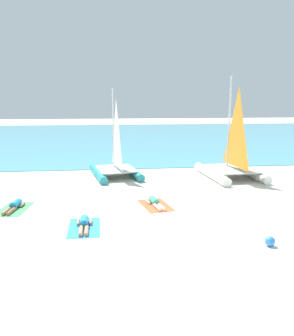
% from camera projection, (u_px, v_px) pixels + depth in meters
% --- Properties ---
extents(ground_plane, '(120.00, 120.00, 0.00)m').
position_uv_depth(ground_plane, '(138.00, 169.00, 21.45)').
color(ground_plane, silver).
extents(ocean_water, '(120.00, 40.00, 0.05)m').
position_uv_depth(ocean_water, '(124.00, 136.00, 40.93)').
color(ocean_water, '#4C9EB7').
rests_on(ocean_water, ground).
extents(sailboat_teal, '(3.18, 4.30, 5.08)m').
position_uv_depth(sailboat_teal, '(116.00, 164.00, 19.24)').
color(sailboat_teal, teal).
rests_on(sailboat_teal, ground).
extents(sailboat_white, '(3.15, 4.60, 5.73)m').
position_uv_depth(sailboat_white, '(231.00, 163.00, 18.99)').
color(sailboat_white, white).
rests_on(sailboat_white, ground).
extents(towel_left, '(1.31, 2.02, 0.01)m').
position_uv_depth(towel_left, '(14.00, 209.00, 13.58)').
color(towel_left, '#4CB266').
rests_on(towel_left, ground).
extents(sunbather_left, '(0.59, 1.57, 0.30)m').
position_uv_depth(sunbather_left, '(14.00, 206.00, 13.62)').
color(sunbather_left, '#268CCC').
rests_on(sunbather_left, towel_left).
extents(towel_middle, '(1.16, 1.94, 0.01)m').
position_uv_depth(towel_middle, '(84.00, 227.00, 11.61)').
color(towel_middle, '#338CD8').
rests_on(towel_middle, ground).
extents(sunbather_middle, '(0.56, 1.56, 0.30)m').
position_uv_depth(sunbather_middle, '(84.00, 223.00, 11.65)').
color(sunbather_middle, '#268CCC').
rests_on(sunbather_middle, towel_middle).
extents(towel_right, '(1.45, 2.08, 0.01)m').
position_uv_depth(towel_right, '(156.00, 205.00, 14.06)').
color(towel_right, '#EA5933').
rests_on(towel_right, ground).
extents(sunbather_right, '(0.70, 1.56, 0.30)m').
position_uv_depth(sunbather_right, '(155.00, 202.00, 14.09)').
color(sunbather_right, '#3FB28C').
rests_on(sunbather_right, towel_right).
extents(beach_ball, '(0.31, 0.31, 0.31)m').
position_uv_depth(beach_ball, '(270.00, 241.00, 10.12)').
color(beach_ball, '#337FE5').
rests_on(beach_ball, ground).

